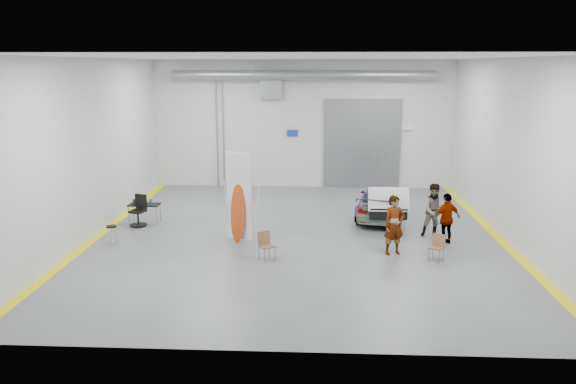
{
  "coord_description": "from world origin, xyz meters",
  "views": [
    {
      "loc": [
        0.6,
        -18.51,
        5.79
      ],
      "look_at": [
        -0.33,
        0.22,
        1.5
      ],
      "focal_mm": 35.0,
      "sensor_mm": 36.0,
      "label": 1
    }
  ],
  "objects_px": {
    "sedan_car": "(381,202)",
    "person_b": "(435,210)",
    "shop_stool": "(112,236)",
    "work_table": "(143,204)",
    "folding_chair_near": "(267,252)",
    "person_a": "(394,225)",
    "person_c": "(447,219)",
    "surfboard_display": "(241,204)",
    "office_chair": "(138,212)",
    "folding_chair_far": "(436,253)"
  },
  "relations": [
    {
      "from": "person_a",
      "to": "sedan_car",
      "type": "bearing_deg",
      "value": 67.87
    },
    {
      "from": "folding_chair_near",
      "to": "shop_stool",
      "type": "height_order",
      "value": "folding_chair_near"
    },
    {
      "from": "sedan_car",
      "to": "person_b",
      "type": "bearing_deg",
      "value": 133.66
    },
    {
      "from": "sedan_car",
      "to": "office_chair",
      "type": "xyz_separation_m",
      "value": [
        -9.0,
        -1.62,
        -0.12
      ]
    },
    {
      "from": "sedan_car",
      "to": "person_c",
      "type": "xyz_separation_m",
      "value": [
        1.76,
        -3.19,
        0.24
      ]
    },
    {
      "from": "person_b",
      "to": "person_c",
      "type": "distance_m",
      "value": 0.82
    },
    {
      "from": "person_a",
      "to": "folding_chair_far",
      "type": "distance_m",
      "value": 1.49
    },
    {
      "from": "folding_chair_far",
      "to": "work_table",
      "type": "height_order",
      "value": "work_table"
    },
    {
      "from": "folding_chair_far",
      "to": "work_table",
      "type": "distance_m",
      "value": 10.7
    },
    {
      "from": "shop_stool",
      "to": "folding_chair_far",
      "type": "bearing_deg",
      "value": -5.08
    },
    {
      "from": "person_a",
      "to": "folding_chair_far",
      "type": "relative_size",
      "value": 2.33
    },
    {
      "from": "sedan_car",
      "to": "folding_chair_far",
      "type": "distance_m",
      "value": 5.04
    },
    {
      "from": "sedan_car",
      "to": "person_c",
      "type": "height_order",
      "value": "person_c"
    },
    {
      "from": "folding_chair_near",
      "to": "folding_chair_far",
      "type": "relative_size",
      "value": 1.07
    },
    {
      "from": "person_b",
      "to": "surfboard_display",
      "type": "height_order",
      "value": "surfboard_display"
    },
    {
      "from": "person_b",
      "to": "surfboard_display",
      "type": "relative_size",
      "value": 0.57
    },
    {
      "from": "work_table",
      "to": "folding_chair_near",
      "type": "bearing_deg",
      "value": -37.78
    },
    {
      "from": "shop_stool",
      "to": "folding_chair_near",
      "type": "bearing_deg",
      "value": -12.02
    },
    {
      "from": "person_c",
      "to": "work_table",
      "type": "relative_size",
      "value": 1.48
    },
    {
      "from": "shop_stool",
      "to": "work_table",
      "type": "height_order",
      "value": "work_table"
    },
    {
      "from": "sedan_car",
      "to": "person_b",
      "type": "relative_size",
      "value": 2.29
    },
    {
      "from": "person_a",
      "to": "person_b",
      "type": "bearing_deg",
      "value": 28.99
    },
    {
      "from": "office_chair",
      "to": "person_a",
      "type": "bearing_deg",
      "value": 1.4
    },
    {
      "from": "sedan_car",
      "to": "person_a",
      "type": "relative_size",
      "value": 2.26
    },
    {
      "from": "person_b",
      "to": "person_c",
      "type": "bearing_deg",
      "value": -76.09
    },
    {
      "from": "person_b",
      "to": "shop_stool",
      "type": "xyz_separation_m",
      "value": [
        -10.66,
        -1.59,
        -0.58
      ]
    },
    {
      "from": "folding_chair_far",
      "to": "person_b",
      "type": "bearing_deg",
      "value": 113.23
    },
    {
      "from": "person_c",
      "to": "folding_chair_far",
      "type": "relative_size",
      "value": 2.11
    },
    {
      "from": "person_b",
      "to": "folding_chair_near",
      "type": "relative_size",
      "value": 2.15
    },
    {
      "from": "person_a",
      "to": "person_c",
      "type": "distance_m",
      "value": 2.2
    },
    {
      "from": "work_table",
      "to": "office_chair",
      "type": "height_order",
      "value": "office_chair"
    },
    {
      "from": "person_c",
      "to": "folding_chair_far",
      "type": "distance_m",
      "value": 1.94
    },
    {
      "from": "person_c",
      "to": "shop_stool",
      "type": "relative_size",
      "value": 2.49
    },
    {
      "from": "work_table",
      "to": "shop_stool",
      "type": "bearing_deg",
      "value": -93.85
    },
    {
      "from": "shop_stool",
      "to": "work_table",
      "type": "xyz_separation_m",
      "value": [
        0.19,
        2.75,
        0.38
      ]
    },
    {
      "from": "person_c",
      "to": "office_chair",
      "type": "distance_m",
      "value": 10.89
    },
    {
      "from": "surfboard_display",
      "to": "folding_chair_near",
      "type": "relative_size",
      "value": 3.74
    },
    {
      "from": "sedan_car",
      "to": "shop_stool",
      "type": "xyz_separation_m",
      "value": [
        -9.13,
        -4.0,
        -0.27
      ]
    },
    {
      "from": "surfboard_display",
      "to": "office_chair",
      "type": "bearing_deg",
      "value": 178.15
    },
    {
      "from": "folding_chair_near",
      "to": "shop_stool",
      "type": "distance_m",
      "value": 5.26
    },
    {
      "from": "shop_stool",
      "to": "person_c",
      "type": "bearing_deg",
      "value": 4.25
    },
    {
      "from": "person_b",
      "to": "shop_stool",
      "type": "relative_size",
      "value": 2.7
    },
    {
      "from": "folding_chair_far",
      "to": "shop_stool",
      "type": "relative_size",
      "value": 1.18
    },
    {
      "from": "surfboard_display",
      "to": "folding_chair_far",
      "type": "height_order",
      "value": "surfboard_display"
    },
    {
      "from": "person_c",
      "to": "surfboard_display",
      "type": "height_order",
      "value": "surfboard_display"
    },
    {
      "from": "surfboard_display",
      "to": "person_a",
      "type": "bearing_deg",
      "value": 11.51
    },
    {
      "from": "sedan_car",
      "to": "surfboard_display",
      "type": "distance_m",
      "value": 6.08
    },
    {
      "from": "person_a",
      "to": "folding_chair_near",
      "type": "height_order",
      "value": "person_a"
    },
    {
      "from": "folding_chair_near",
      "to": "shop_stool",
      "type": "bearing_deg",
      "value": 133.97
    },
    {
      "from": "person_a",
      "to": "folding_chair_far",
      "type": "xyz_separation_m",
      "value": [
        1.2,
        -0.57,
        -0.68
      ]
    }
  ]
}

